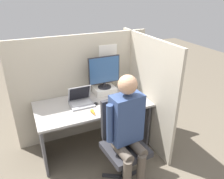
{
  "coord_description": "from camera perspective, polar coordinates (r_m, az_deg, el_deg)",
  "views": [
    {
      "loc": [
        -0.82,
        -2.1,
        2.16
      ],
      "look_at": [
        0.21,
        0.19,
        0.98
      ],
      "focal_mm": 35.0,
      "sensor_mm": 36.0,
      "label": 1
    }
  ],
  "objects": [
    {
      "name": "ground_plane",
      "position": [
        3.12,
        -2.17,
        -18.55
      ],
      "size": [
        12.0,
        12.0,
        0.0
      ],
      "primitive_type": "plane",
      "color": "#665B4C"
    },
    {
      "name": "cubicle_panel_back",
      "position": [
        3.29,
        -7.47,
        0.51
      ],
      "size": [
        2.02,
        0.05,
        1.58
      ],
      "color": "#B7AD99",
      "rests_on": "ground"
    },
    {
      "name": "cubicle_panel_right",
      "position": [
        3.19,
        8.67,
        -0.41
      ],
      "size": [
        0.04,
        1.4,
        1.58
      ],
      "color": "#B7AD99",
      "rests_on": "ground"
    },
    {
      "name": "desk",
      "position": [
        3.06,
        -5.01,
        -6.49
      ],
      "size": [
        1.52,
        0.75,
        0.73
      ],
      "color": "#9E9993",
      "rests_on": "ground"
    },
    {
      "name": "paper_box",
      "position": [
        3.24,
        -1.94,
        -0.12
      ],
      "size": [
        0.31,
        0.24,
        0.09
      ],
      "color": "white",
      "rests_on": "desk"
    },
    {
      "name": "monitor",
      "position": [
        3.13,
        -2.04,
        4.7
      ],
      "size": [
        0.47,
        0.19,
        0.47
      ],
      "color": "#232328",
      "rests_on": "paper_box"
    },
    {
      "name": "laptop",
      "position": [
        2.95,
        -8.1,
        -2.96
      ],
      "size": [
        0.31,
        0.26,
        0.25
      ],
      "color": "#99999E",
      "rests_on": "desk"
    },
    {
      "name": "mouse",
      "position": [
        2.94,
        -4.29,
        -3.68
      ],
      "size": [
        0.07,
        0.05,
        0.03
      ],
      "color": "black",
      "rests_on": "desk"
    },
    {
      "name": "stapler",
      "position": [
        3.23,
        5.63,
        -0.79
      ],
      "size": [
        0.04,
        0.16,
        0.04
      ],
      "color": "#2D2D33",
      "rests_on": "desk"
    },
    {
      "name": "carrot_toy",
      "position": [
        2.72,
        -4.86,
        -6.08
      ],
      "size": [
        0.04,
        0.14,
        0.04
      ],
      "color": "orange",
      "rests_on": "desk"
    },
    {
      "name": "office_chair",
      "position": [
        2.65,
        2.74,
        -12.82
      ],
      "size": [
        0.53,
        0.57,
        1.01
      ],
      "color": "#2D2D33",
      "rests_on": "ground"
    },
    {
      "name": "person",
      "position": [
        2.37,
        4.2,
        -9.64
      ],
      "size": [
        0.48,
        0.43,
        1.38
      ],
      "color": "brown",
      "rests_on": "ground"
    }
  ]
}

